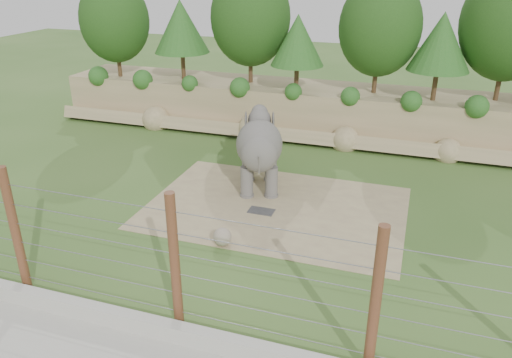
% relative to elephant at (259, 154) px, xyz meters
% --- Properties ---
extents(ground, '(90.00, 90.00, 0.00)m').
position_rel_elephant_xyz_m(ground, '(0.70, -4.54, -1.56)').
color(ground, '#395F24').
rests_on(ground, ground).
extents(back_embankment, '(30.00, 5.52, 8.77)m').
position_rel_elephant_xyz_m(back_embankment, '(1.29, 8.14, 2.41)').
color(back_embankment, '#8F8159').
rests_on(back_embankment, ground).
extents(dirt_patch, '(10.00, 7.00, 0.02)m').
position_rel_elephant_xyz_m(dirt_patch, '(1.20, -1.54, -1.55)').
color(dirt_patch, '#958060').
rests_on(dirt_patch, ground).
extents(drain_grate, '(1.00, 0.60, 0.03)m').
position_rel_elephant_xyz_m(drain_grate, '(0.76, -2.06, -1.52)').
color(drain_grate, '#262628').
rests_on(drain_grate, dirt_patch).
extents(elephant, '(2.75, 4.17, 3.12)m').
position_rel_elephant_xyz_m(elephant, '(0.00, 0.00, 0.00)').
color(elephant, '#65605B').
rests_on(elephant, ground).
extents(stone_ball, '(0.64, 0.64, 0.64)m').
position_rel_elephant_xyz_m(stone_ball, '(0.25, -4.84, -1.22)').
color(stone_ball, gray).
rests_on(stone_ball, dirt_patch).
extents(retaining_wall, '(26.00, 0.35, 0.50)m').
position_rel_elephant_xyz_m(retaining_wall, '(0.70, -9.54, -1.31)').
color(retaining_wall, '#BAB7AC').
rests_on(retaining_wall, ground).
extents(barrier_fence, '(20.26, 0.26, 4.00)m').
position_rel_elephant_xyz_m(barrier_fence, '(0.70, -9.04, 0.44)').
color(barrier_fence, '#5A2D1F').
rests_on(barrier_fence, ground).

